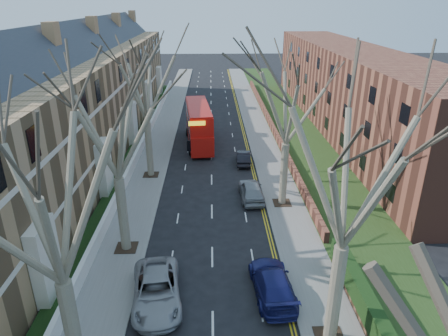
{
  "coord_description": "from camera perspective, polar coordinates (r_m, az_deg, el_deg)",
  "views": [
    {
      "loc": [
        0.08,
        -6.55,
        15.36
      ],
      "look_at": [
        0.98,
        21.69,
        3.4
      ],
      "focal_mm": 32.0,
      "sensor_mm": 36.0,
      "label": 1
    }
  ],
  "objects": [
    {
      "name": "pavement_left",
      "position": [
        48.44,
        -8.96,
        4.24
      ],
      "size": [
        3.0,
        102.0,
        0.12
      ],
      "primitive_type": "cube",
      "color": "slate",
      "rests_on": "ground"
    },
    {
      "name": "pavement_right",
      "position": [
        48.42,
        5.31,
        4.42
      ],
      "size": [
        3.0,
        102.0,
        0.12
      ],
      "primitive_type": "cube",
      "color": "slate",
      "rests_on": "ground"
    },
    {
      "name": "terrace_left",
      "position": [
        41.17,
        -21.43,
        7.55
      ],
      "size": [
        9.7,
        78.0,
        13.6
      ],
      "color": "#9B784F",
      "rests_on": "ground"
    },
    {
      "name": "flats_right",
      "position": [
        53.53,
        17.48,
        10.73
      ],
      "size": [
        13.97,
        54.0,
        10.0
      ],
      "color": "brown",
      "rests_on": "ground"
    },
    {
      "name": "front_wall_left",
      "position": [
        41.08,
        -12.54,
        1.34
      ],
      "size": [
        0.3,
        78.0,
        1.0
      ],
      "color": "white",
      "rests_on": "ground"
    },
    {
      "name": "grass_verge_right",
      "position": [
        49.15,
        10.54,
        4.52
      ],
      "size": [
        6.0,
        102.0,
        0.06
      ],
      "color": "#233A15",
      "rests_on": "ground"
    },
    {
      "name": "tree_left_mid",
      "position": [
        14.99,
        -24.34,
        -2.02
      ],
      "size": [
        10.5,
        10.5,
        14.71
      ],
      "color": "#746953",
      "rests_on": "ground"
    },
    {
      "name": "tree_left_far",
      "position": [
        24.07,
        -15.78,
        7.35
      ],
      "size": [
        10.15,
        10.15,
        14.22
      ],
      "color": "#746953",
      "rests_on": "ground"
    },
    {
      "name": "tree_left_dist",
      "position": [
        35.51,
        -11.47,
        13.1
      ],
      "size": [
        10.5,
        10.5,
        14.71
      ],
      "color": "#746953",
      "rests_on": "ground"
    },
    {
      "name": "tree_right_mid",
      "position": [
        16.65,
        18.05,
        1.35
      ],
      "size": [
        10.5,
        10.5,
        14.71
      ],
      "color": "#746953",
      "rests_on": "ground"
    },
    {
      "name": "tree_right_far",
      "position": [
        29.74,
        9.28,
        10.78
      ],
      "size": [
        10.15,
        10.15,
        14.22
      ],
      "color": "#746953",
      "rests_on": "ground"
    },
    {
      "name": "double_decker_bus",
      "position": [
        45.4,
        -3.62,
        6.01
      ],
      "size": [
        3.44,
        10.71,
        4.42
      ],
      "rotation": [
        0.0,
        0.0,
        3.24
      ],
      "color": "#B4120C",
      "rests_on": "ground"
    },
    {
      "name": "car_left_far",
      "position": [
        22.99,
        -9.59,
        -16.84
      ],
      "size": [
        3.24,
        5.83,
        1.54
      ],
      "primitive_type": "imported",
      "rotation": [
        0.0,
        0.0,
        0.13
      ],
      "color": "#97989C",
      "rests_on": "ground"
    },
    {
      "name": "car_right_near",
      "position": [
        23.36,
        6.93,
        -15.98
      ],
      "size": [
        2.45,
        5.31,
        1.5
      ],
      "primitive_type": "imported",
      "rotation": [
        0.0,
        0.0,
        3.21
      ],
      "color": "navy",
      "rests_on": "ground"
    },
    {
      "name": "car_right_mid",
      "position": [
        33.16,
        3.92,
        -3.2
      ],
      "size": [
        2.04,
        4.66,
        1.56
      ],
      "primitive_type": "imported",
      "rotation": [
        0.0,
        0.0,
        3.19
      ],
      "color": "gray",
      "rests_on": "ground"
    },
    {
      "name": "car_right_far",
      "position": [
        40.34,
        2.8,
        1.51
      ],
      "size": [
        1.54,
        3.94,
        1.28
      ],
      "primitive_type": "imported",
      "rotation": [
        0.0,
        0.0,
        3.09
      ],
      "color": "black",
      "rests_on": "ground"
    }
  ]
}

